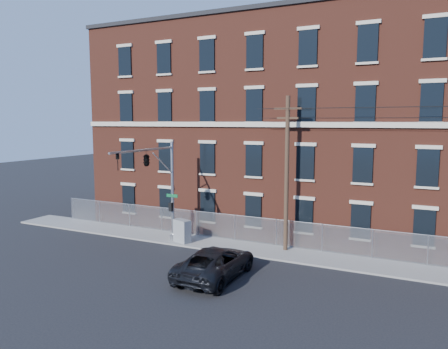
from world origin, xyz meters
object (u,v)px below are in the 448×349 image
at_px(traffic_signal_mast, 153,170).
at_px(utility_pole_near, 287,171).
at_px(utility_cabinet, 182,231).
at_px(pickup_truck, 215,263).

distance_m(traffic_signal_mast, utility_pole_near, 8.70).
height_order(traffic_signal_mast, utility_pole_near, utility_pole_near).
relative_size(traffic_signal_mast, utility_cabinet, 4.41).
xyz_separation_m(utility_pole_near, utility_cabinet, (-7.06, -1.40, -4.43)).
height_order(utility_pole_near, utility_cabinet, utility_pole_near).
relative_size(traffic_signal_mast, pickup_truck, 1.17).
bearing_deg(pickup_truck, traffic_signal_mast, -25.36).
distance_m(traffic_signal_mast, utility_cabinet, 5.00).
height_order(pickup_truck, utility_cabinet, utility_cabinet).
height_order(traffic_signal_mast, pickup_truck, traffic_signal_mast).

